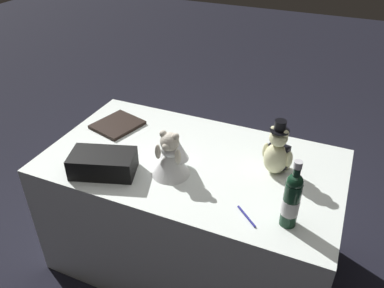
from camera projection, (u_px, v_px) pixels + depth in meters
name	position (u px, v px, depth m)	size (l,w,h in m)	color
ground_plane	(192.00, 255.00, 2.39)	(12.00, 12.00, 0.00)	black
reception_table	(192.00, 212.00, 2.19)	(1.52, 0.85, 0.73)	white
teddy_bear_groom	(277.00, 152.00, 1.85)	(0.15, 0.14, 0.29)	beige
teddy_bear_bride	(171.00, 155.00, 1.85)	(0.19, 0.22, 0.24)	white
champagne_bottle	(292.00, 199.00, 1.54)	(0.07, 0.07, 0.32)	#133421
signing_pen	(247.00, 217.00, 1.64)	(0.11, 0.10, 0.01)	navy
gift_case_black	(103.00, 163.00, 1.87)	(0.35, 0.26, 0.11)	black
guestbook	(117.00, 125.00, 2.27)	(0.23, 0.25, 0.02)	black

